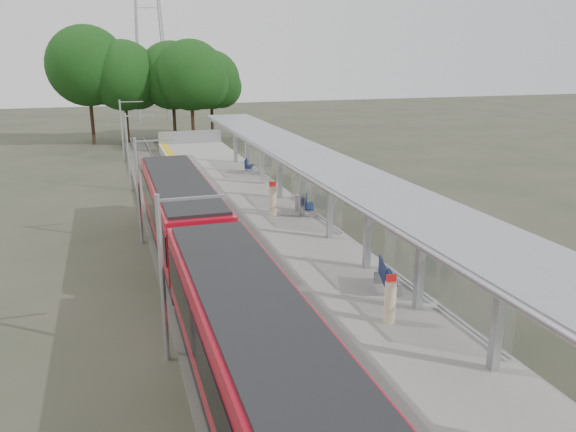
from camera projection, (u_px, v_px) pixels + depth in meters
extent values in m
cube|color=#59544C|center=(175.00, 231.00, 30.18)|extent=(3.00, 70.00, 0.24)
cube|color=gray|center=(256.00, 217.00, 31.39)|extent=(6.00, 50.00, 1.00)
cube|color=gold|center=(211.00, 212.00, 30.50)|extent=(0.60, 50.00, 0.02)
cube|color=#9EA0A5|center=(190.00, 137.00, 53.90)|extent=(6.00, 0.10, 1.20)
cube|color=black|center=(254.00, 404.00, 14.44)|extent=(2.50, 13.50, 0.70)
cube|color=#B80D1F|center=(253.00, 349.00, 13.99)|extent=(2.65, 13.50, 2.50)
cube|color=black|center=(253.00, 347.00, 13.97)|extent=(2.72, 12.96, 1.20)
cube|color=black|center=(252.00, 301.00, 13.63)|extent=(2.40, 12.82, 0.15)
cube|color=#0E748C|center=(305.00, 346.00, 14.43)|extent=(0.04, 1.30, 2.00)
cube|color=black|center=(182.00, 239.00, 27.33)|extent=(2.50, 13.50, 0.70)
cube|color=#B80D1F|center=(180.00, 207.00, 26.88)|extent=(2.65, 13.50, 2.50)
cube|color=black|center=(180.00, 206.00, 26.87)|extent=(2.72, 12.96, 1.20)
cube|color=black|center=(179.00, 180.00, 26.52)|extent=(2.40, 12.83, 0.15)
cube|color=#0E748C|center=(209.00, 208.00, 27.32)|extent=(0.04, 1.30, 2.00)
cylinder|color=black|center=(198.00, 280.00, 23.09)|extent=(2.20, 0.70, 0.70)
cube|color=black|center=(206.00, 262.00, 20.50)|extent=(2.30, 0.80, 2.40)
cube|color=#9EA0A5|center=(499.00, 311.00, 14.89)|extent=(0.25, 0.25, 3.50)
cube|color=#9EA0A5|center=(420.00, 260.00, 18.55)|extent=(0.25, 0.25, 3.50)
cube|color=#9EA0A5|center=(368.00, 226.00, 22.21)|extent=(0.25, 0.25, 3.50)
cube|color=#9EA0A5|center=(330.00, 202.00, 25.86)|extent=(0.25, 0.25, 3.50)
cube|color=#9EA0A5|center=(302.00, 183.00, 29.52)|extent=(0.25, 0.25, 3.50)
cube|color=#9EA0A5|center=(280.00, 169.00, 33.18)|extent=(0.25, 0.25, 3.50)
cube|color=#9EA0A5|center=(262.00, 157.00, 36.84)|extent=(0.25, 0.25, 3.50)
cube|color=#9EA0A5|center=(247.00, 148.00, 40.49)|extent=(0.25, 0.25, 3.50)
cube|color=#9EA0A5|center=(235.00, 140.00, 44.15)|extent=(0.25, 0.25, 3.50)
cube|color=gray|center=(308.00, 156.00, 27.06)|extent=(3.20, 38.00, 0.16)
cylinder|color=#9EA0A5|center=(277.00, 159.00, 26.63)|extent=(0.24, 38.00, 0.24)
cube|color=silver|center=(474.00, 297.00, 17.08)|extent=(0.05, 3.70, 2.20)
cube|color=silver|center=(408.00, 254.00, 20.74)|extent=(0.05, 3.70, 2.20)
cube|color=silver|center=(328.00, 201.00, 28.05)|extent=(0.05, 3.70, 2.20)
cube|color=silver|center=(302.00, 184.00, 31.71)|extent=(0.05, 3.70, 2.20)
cube|color=silver|center=(264.00, 160.00, 39.02)|extent=(0.05, 3.70, 2.20)
cube|color=silver|center=(250.00, 151.00, 42.68)|extent=(0.05, 3.70, 2.20)
cylinder|color=#382316|center=(92.00, 119.00, 58.90)|extent=(0.36, 0.36, 5.39)
sphere|color=#1C4915|center=(87.00, 66.00, 57.40)|extent=(8.19, 8.19, 8.19)
cylinder|color=#382316|center=(127.00, 122.00, 59.20)|extent=(0.36, 0.36, 4.75)
sphere|color=#1C4915|center=(123.00, 75.00, 57.87)|extent=(7.22, 7.22, 7.22)
cylinder|color=#382316|center=(174.00, 120.00, 60.62)|extent=(0.36, 0.36, 4.70)
sphere|color=#1C4915|center=(172.00, 75.00, 59.30)|extent=(7.15, 7.15, 7.15)
cylinder|color=#382316|center=(193.00, 122.00, 59.09)|extent=(0.36, 0.36, 4.77)
sphere|color=#1C4915|center=(191.00, 75.00, 57.76)|extent=(7.25, 7.25, 7.25)
cylinder|color=#382316|center=(212.00, 118.00, 64.24)|extent=(0.36, 0.36, 4.30)
sphere|color=#1C4915|center=(211.00, 80.00, 63.04)|extent=(6.54, 6.54, 6.54)
cylinder|color=#9EA0A5|center=(162.00, 280.00, 17.04)|extent=(0.16, 0.16, 5.40)
cube|color=#9EA0A5|center=(191.00, 198.00, 16.64)|extent=(2.00, 0.08, 0.08)
cylinder|color=#9EA0A5|center=(138.00, 191.00, 28.02)|extent=(0.16, 0.16, 5.40)
cube|color=#9EA0A5|center=(155.00, 140.00, 27.61)|extent=(2.00, 0.08, 0.08)
cylinder|color=#9EA0A5|center=(128.00, 152.00, 38.99)|extent=(0.16, 0.16, 5.40)
cube|color=#9EA0A5|center=(140.00, 116.00, 38.58)|extent=(2.00, 0.08, 0.08)
cylinder|color=#9EA0A5|center=(122.00, 131.00, 49.96)|extent=(0.16, 0.16, 5.40)
cube|color=#9EA0A5|center=(131.00, 102.00, 49.55)|extent=(2.00, 0.08, 0.08)
cube|color=#0F1D4B|center=(387.00, 277.00, 20.45)|extent=(0.96, 1.66, 0.06)
cube|color=#0F1D4B|center=(383.00, 270.00, 20.30)|extent=(0.57, 1.53, 0.58)
cube|color=#9EA0A5|center=(396.00, 290.00, 19.93)|extent=(0.42, 0.20, 0.47)
cube|color=#9EA0A5|center=(379.00, 277.00, 21.10)|extent=(0.42, 0.20, 0.47)
cube|color=#0F1D4B|center=(310.00, 206.00, 30.03)|extent=(0.97, 1.59, 0.06)
cube|color=#0F1D4B|center=(306.00, 201.00, 29.89)|extent=(0.60, 1.44, 0.56)
cube|color=#9EA0A5|center=(314.00, 213.00, 29.54)|extent=(0.40, 0.20, 0.45)
cube|color=#9EA0A5|center=(306.00, 207.00, 30.65)|extent=(0.40, 0.20, 0.45)
cube|color=#0F1D4B|center=(249.00, 166.00, 40.56)|extent=(1.01, 1.59, 0.06)
cube|color=#0F1D4B|center=(247.00, 162.00, 40.42)|extent=(0.65, 1.43, 0.56)
cube|color=#9EA0A5|center=(252.00, 171.00, 40.07)|extent=(0.40, 0.21, 0.45)
cube|color=#9EA0A5|center=(247.00, 168.00, 41.19)|extent=(0.40, 0.21, 0.45)
cylinder|color=beige|center=(390.00, 302.00, 17.89)|extent=(0.37, 0.37, 1.40)
cube|color=red|center=(391.00, 278.00, 17.66)|extent=(0.33, 0.10, 0.23)
cylinder|color=beige|center=(273.00, 201.00, 29.80)|extent=(0.41, 0.41, 1.55)
cube|color=red|center=(273.00, 184.00, 29.54)|extent=(0.37, 0.15, 0.26)
cylinder|color=#9EA0A5|center=(299.00, 203.00, 30.83)|extent=(0.49, 0.49, 0.88)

